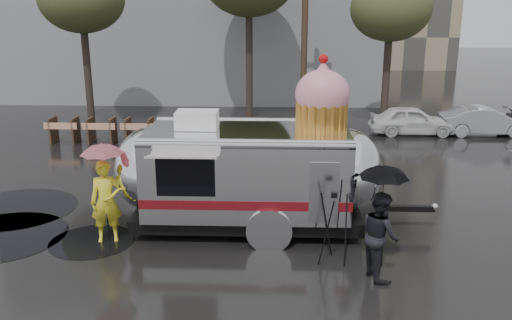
{
  "coord_description": "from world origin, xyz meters",
  "views": [
    {
      "loc": [
        1.42,
        -10.53,
        5.3
      ],
      "look_at": [
        0.89,
        1.84,
        1.72
      ],
      "focal_mm": 38.0,
      "sensor_mm": 36.0,
      "label": 1
    }
  ],
  "objects_px": {
    "airstream_trailer": "(252,169)",
    "tripod": "(333,221)",
    "person_left": "(106,202)",
    "person_right": "(380,235)"
  },
  "relations": [
    {
      "from": "airstream_trailer",
      "to": "person_right",
      "type": "height_order",
      "value": "airstream_trailer"
    },
    {
      "from": "person_left",
      "to": "person_right",
      "type": "height_order",
      "value": "person_left"
    },
    {
      "from": "person_left",
      "to": "tripod",
      "type": "bearing_deg",
      "value": -23.32
    },
    {
      "from": "tripod",
      "to": "person_right",
      "type": "bearing_deg",
      "value": -27.33
    },
    {
      "from": "person_left",
      "to": "airstream_trailer",
      "type": "bearing_deg",
      "value": 2.45
    },
    {
      "from": "airstream_trailer",
      "to": "person_right",
      "type": "distance_m",
      "value": 3.63
    },
    {
      "from": "airstream_trailer",
      "to": "person_left",
      "type": "distance_m",
      "value": 3.46
    },
    {
      "from": "tripod",
      "to": "airstream_trailer",
      "type": "bearing_deg",
      "value": 140.46
    },
    {
      "from": "airstream_trailer",
      "to": "tripod",
      "type": "xyz_separation_m",
      "value": [
        1.79,
        -1.82,
        -0.56
      ]
    },
    {
      "from": "airstream_trailer",
      "to": "tripod",
      "type": "height_order",
      "value": "airstream_trailer"
    }
  ]
}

